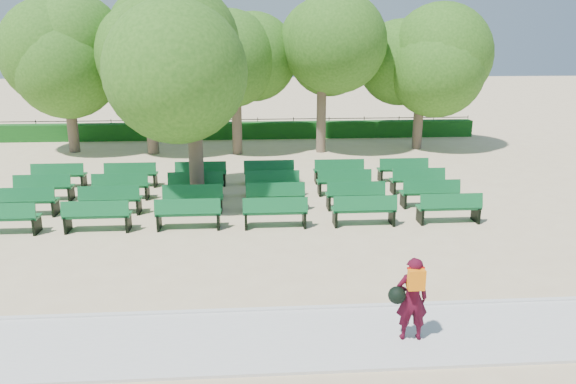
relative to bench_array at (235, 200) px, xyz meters
The scene contains 9 objects.
ground 1.63m from the bench_array, 87.76° to the right, with size 120.00×120.00×0.00m, color #D3B88B.
paving 9.03m from the bench_array, 89.60° to the right, with size 30.00×2.20×0.06m, color silver.
curb 7.88m from the bench_array, 89.54° to the right, with size 30.00×0.12×0.10m, color silver.
hedge 12.38m from the bench_array, 89.71° to the left, with size 26.00×0.70×0.90m, color #145017.
fence 12.77m from the bench_array, 89.71° to the left, with size 26.00×0.10×1.02m, color black, non-canonical shape.
tree_line 8.37m from the bench_array, 89.56° to the left, with size 21.80×6.80×7.04m, color #34671B, non-canonical shape.
bench_array is the anchor object (origin of this frame).
tree_among 4.52m from the bench_array, 169.98° to the left, with size 4.94×4.94×6.68m.
person 9.84m from the bench_array, 69.68° to the right, with size 0.76×0.46×1.61m.
Camera 1 is at (0.42, -16.72, 5.52)m, focal length 35.00 mm.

